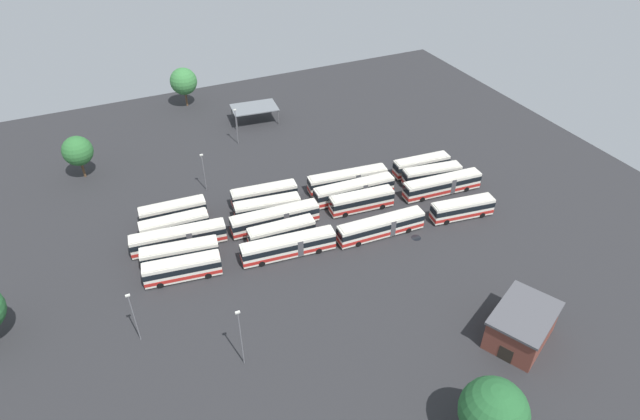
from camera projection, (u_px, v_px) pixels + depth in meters
name	position (u px, v px, depth m)	size (l,w,h in m)	color
ground_plane	(319.00, 219.00, 90.16)	(125.00, 125.00, 0.00)	#28282B
bus_row0_slot0	(421.00, 165.00, 100.75)	(11.12, 3.33, 3.40)	silver
bus_row0_slot1	(432.00, 175.00, 98.08)	(11.24, 4.07, 3.40)	silver
bus_row0_slot2	(442.00, 185.00, 95.29)	(14.91, 3.58, 3.40)	silver
bus_row0_slot4	(462.00, 209.00, 89.46)	(11.16, 3.94, 3.40)	silver
bus_row1_slot0	(348.00, 180.00, 96.69)	(14.95, 4.05, 3.40)	silver
bus_row1_slot1	(354.00, 190.00, 93.96)	(14.87, 3.18, 3.40)	silver
bus_row1_slot2	(362.00, 201.00, 91.27)	(11.44, 3.47, 3.40)	silver
bus_row1_slot4	(381.00, 227.00, 85.49)	(14.85, 3.07, 3.40)	silver
bus_row2_slot0	(264.00, 195.00, 92.77)	(11.70, 3.70, 3.40)	silver
bus_row2_slot1	(267.00, 208.00, 89.66)	(11.40, 3.89, 3.40)	silver
bus_row2_slot2	(275.00, 218.00, 87.26)	(14.88, 3.30, 3.40)	silver
bus_row2_slot3	(281.00, 232.00, 84.31)	(10.88, 2.99, 3.40)	silver
bus_row2_slot4	(289.00, 246.00, 81.56)	(14.94, 3.93, 3.40)	silver
bus_row3_slot0	(173.00, 212.00, 88.73)	(11.03, 3.11, 3.40)	silver
bus_row3_slot1	(175.00, 226.00, 85.66)	(11.03, 2.99, 3.40)	silver
bus_row3_slot2	(179.00, 238.00, 83.16)	(14.95, 4.09, 3.40)	silver
bus_row3_slot3	(180.00, 254.00, 80.17)	(11.79, 4.12, 3.40)	silver
bus_row3_slot4	(182.00, 269.00, 77.45)	(11.43, 3.99, 3.40)	silver
depot_building	(522.00, 325.00, 67.90)	(11.54, 10.26, 4.89)	brown
maintenance_shelter	(254.00, 108.00, 117.28)	(10.49, 7.38, 3.55)	slate
lamp_post_by_building	(134.00, 316.00, 66.52)	(0.56, 0.28, 8.18)	slate
lamp_post_near_entrance	(241.00, 336.00, 63.25)	(0.56, 0.28, 9.19)	slate
lamp_post_mid_lot	(204.00, 171.00, 94.78)	(0.56, 0.28, 7.47)	slate
lamp_post_far_corner	(236.00, 125.00, 108.62)	(0.56, 0.28, 7.79)	slate
tree_east_edge	(184.00, 81.00, 122.39)	(6.17, 6.17, 9.16)	brown
tree_south_edge	(493.00, 412.00, 54.60)	(7.26, 7.26, 9.12)	brown
tree_northwest	(78.00, 151.00, 97.58)	(5.52, 5.52, 8.34)	brown
puddle_back_corner	(343.00, 237.00, 86.24)	(2.93, 2.93, 0.01)	black
puddle_near_shelter	(416.00, 238.00, 86.04)	(1.59, 1.59, 0.01)	black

